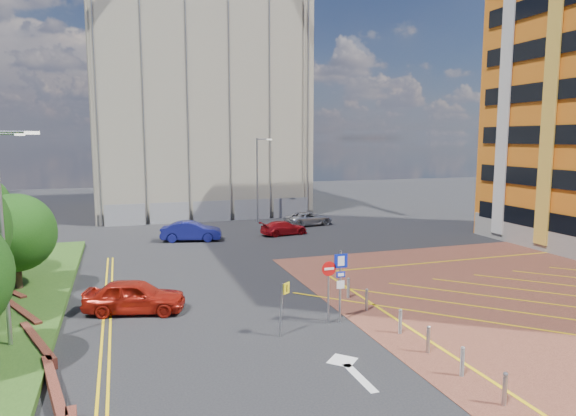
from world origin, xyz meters
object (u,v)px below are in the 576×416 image
tree_c (15,233)px  sign_cluster (336,279)px  warning_sign (283,302)px  car_red_left (135,296)px  car_red_back (284,228)px  lamp_left_near (4,230)px  car_silver_back (309,219)px  lamp_left_far (1,200)px  lamp_back (258,177)px  car_blue_back (191,231)px

tree_c → sign_cluster: tree_c is taller
warning_sign → car_red_left: (-5.59, 4.87, -0.65)m
car_red_back → lamp_left_near: bearing=129.5°
car_red_left → car_silver_back: size_ratio=1.01×
lamp_left_far → lamp_back: (18.50, 16.00, -0.30)m
lamp_back → car_red_back: size_ratio=2.01×
car_red_back → warning_sign: bearing=152.8°
car_red_back → sign_cluster: bearing=159.1°
lamp_left_far → lamp_back: 24.46m
warning_sign → car_silver_back: size_ratio=0.50×
lamp_left_far → car_blue_back: bearing=39.0°
lamp_back → car_silver_back: size_ratio=1.78×
lamp_back → car_blue_back: (-7.27, -6.90, -3.60)m
lamp_left_far → car_red_back: size_ratio=2.01×
tree_c → lamp_back: (17.58, 18.00, 1.17)m
tree_c → sign_cluster: bearing=-33.2°
lamp_left_far → car_red_left: 10.22m
lamp_back → lamp_left_far: bearing=-139.1°
tree_c → warning_sign: (11.17, -9.74, -1.76)m
lamp_back → car_blue_back: size_ratio=1.72×
lamp_back → sign_cluster: 27.38m
tree_c → lamp_left_near: size_ratio=0.61×
car_red_left → car_blue_back: 16.66m
car_red_back → car_silver_back: size_ratio=0.88×
lamp_left_near → lamp_left_far: (-2.00, 10.00, 0.00)m
lamp_back → sign_cluster: size_ratio=2.50×
lamp_left_far → warning_sign: 17.16m
sign_cluster → lamp_left_far: bearing=143.2°
lamp_left_near → lamp_back: size_ratio=1.00×
tree_c → car_blue_back: bearing=47.1°
lamp_left_near → warning_sign: 10.74m
tree_c → lamp_left_near: bearing=-82.3°
sign_cluster → warning_sign: 2.77m
lamp_left_near → car_red_left: 6.72m
car_red_back → car_silver_back: car_silver_back is taller
lamp_left_far → car_red_back: (18.89, 9.26, -4.08)m
lamp_left_near → car_red_back: size_ratio=2.01×
warning_sign → car_red_left: bearing=139.0°
sign_cluster → car_red_back: 20.74m
car_red_left → car_silver_back: bearing=-23.5°
lamp_left_far → sign_cluster: (14.72, -11.02, -2.71)m
lamp_left_far → sign_cluster: size_ratio=2.50×
lamp_back → car_silver_back: 6.24m
lamp_left_near → sign_cluster: 13.04m
lamp_left_near → sign_cluster: lamp_left_near is taller
sign_cluster → car_blue_back: size_ratio=0.69×
tree_c → car_red_left: (5.58, -4.87, -2.42)m
warning_sign → car_blue_back: warning_sign is taller
tree_c → warning_sign: bearing=-41.1°
warning_sign → tree_c: bearing=138.9°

